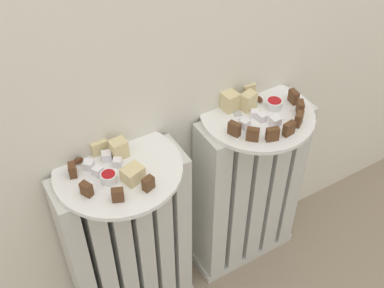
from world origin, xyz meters
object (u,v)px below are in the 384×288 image
Objects in this scene: radiator_left at (130,247)px; radiator_right at (248,192)px; jam_bowl_left at (109,177)px; plate_left at (118,169)px; jam_bowl_right at (274,103)px; fork at (241,121)px; plate_right at (257,114)px.

radiator_left and radiator_right have the same top height.
radiator_right is at bearing 4.04° from jam_bowl_left.
jam_bowl_left is (-0.44, -0.03, 0.33)m from radiator_right.
plate_left is 0.46m from jam_bowl_right.
radiator_left is at bearing 116.57° from plate_left.
fork is at bearing -176.81° from jam_bowl_right.
radiator_right is at bearing 8.91° from fork.
jam_bowl_left is at bearing -138.29° from plate_left.
plate_left is 8.09× the size of jam_bowl_left.
plate_left is at bearing -63.43° from radiator_left.
plate_left and plate_right have the same top height.
jam_bowl_left is at bearing -176.74° from jam_bowl_right.
plate_left is at bearing 180.00° from plate_right.
radiator_right is 0.34m from jam_bowl_right.
jam_bowl_right is at bearing 3.19° from fork.
jam_bowl_right is (0.50, 0.03, -0.00)m from jam_bowl_left.
radiator_right is 0.33m from fork.
jam_bowl_right is 0.43× the size of fork.
jam_bowl_right is at bearing 3.26° from jam_bowl_left.
fork is (-0.06, -0.01, 0.32)m from radiator_right.
jam_bowl_left is at bearing -175.96° from radiator_right.
plate_right is (0.41, 0.00, 0.00)m from plate_left.
radiator_left is at bearing 180.00° from plate_right.
radiator_left is at bearing 178.47° from fork.
jam_bowl_right reaches higher than plate_left.
fork is (0.35, -0.01, 0.32)m from radiator_left.
plate_left is at bearing 180.00° from radiator_right.
plate_right is at bearing 63.43° from radiator_right.
jam_bowl_right is at bearing -3.34° from radiator_right.
plate_right is at bearing 176.66° from jam_bowl_right.
radiator_left is 0.51m from plate_right.
radiator_right is at bearing 176.66° from jam_bowl_right.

